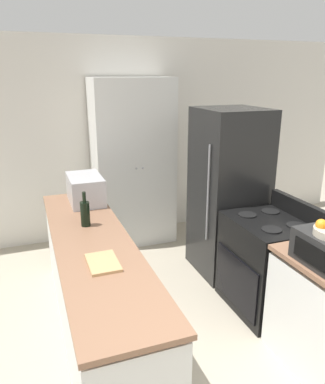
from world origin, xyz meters
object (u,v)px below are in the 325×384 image
at_px(refrigerator, 228,193).
at_px(wine_bottle, 85,213).
at_px(stove, 267,264).
at_px(microwave, 86,189).
at_px(pantry_cabinet, 133,163).

relative_size(refrigerator, wine_bottle, 5.90).
bearing_deg(stove, microwave, 143.48).
relative_size(pantry_cabinet, microwave, 4.01).
distance_m(pantry_cabinet, wine_bottle, 1.69).
height_order(refrigerator, microwave, refrigerator).
distance_m(pantry_cabinet, microwave, 1.11).
relative_size(stove, wine_bottle, 3.40).
bearing_deg(stove, wine_bottle, 163.77).
bearing_deg(wine_bottle, microwave, 80.34).
bearing_deg(pantry_cabinet, stove, -69.01).
relative_size(microwave, wine_bottle, 1.71).
height_order(stove, refrigerator, refrigerator).
bearing_deg(wine_bottle, pantry_cabinet, 59.85).
bearing_deg(pantry_cabinet, refrigerator, -56.61).
bearing_deg(wine_bottle, refrigerator, 11.58).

